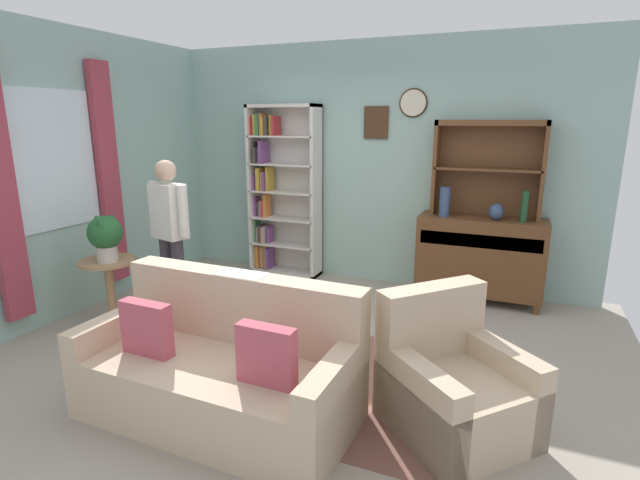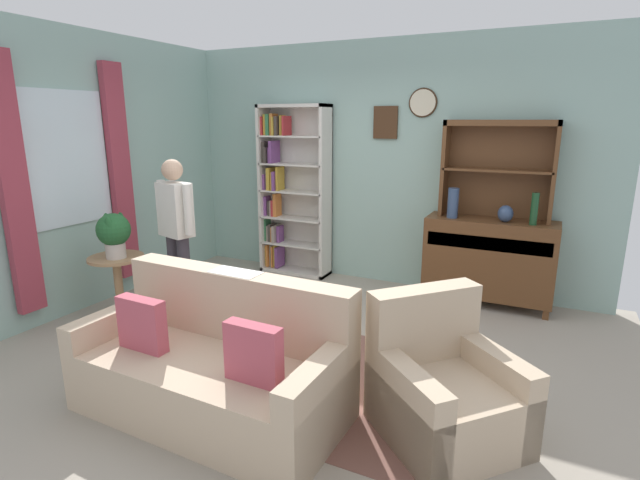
% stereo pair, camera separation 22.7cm
% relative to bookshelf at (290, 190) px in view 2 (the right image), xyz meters
% --- Properties ---
extents(ground_plane, '(5.40, 4.60, 0.02)m').
position_rel_bookshelf_xyz_m(ground_plane, '(1.18, -1.94, -1.07)').
color(ground_plane, '#9E9384').
extents(wall_back, '(5.00, 0.09, 2.80)m').
position_rel_bookshelf_xyz_m(wall_back, '(1.18, 0.19, 0.35)').
color(wall_back, '#93B7AD').
rests_on(wall_back, ground_plane).
extents(wall_left, '(0.16, 4.20, 2.80)m').
position_rel_bookshelf_xyz_m(wall_left, '(-1.34, -1.96, 0.34)').
color(wall_left, '#93B7AD').
rests_on(wall_left, ground_plane).
extents(area_rug, '(2.63, 1.67, 0.01)m').
position_rel_bookshelf_xyz_m(area_rug, '(1.38, -2.24, -1.05)').
color(area_rug, brown).
rests_on(area_rug, ground_plane).
extents(bookshelf, '(0.90, 0.30, 2.10)m').
position_rel_bookshelf_xyz_m(bookshelf, '(0.00, 0.00, 0.00)').
color(bookshelf, silver).
rests_on(bookshelf, ground_plane).
extents(sideboard, '(1.30, 0.45, 0.92)m').
position_rel_bookshelf_xyz_m(sideboard, '(2.44, -0.08, -0.55)').
color(sideboard, brown).
rests_on(sideboard, ground_plane).
extents(sideboard_hutch, '(1.10, 0.26, 1.00)m').
position_rel_bookshelf_xyz_m(sideboard_hutch, '(2.44, 0.02, 0.50)').
color(sideboard_hutch, brown).
rests_on(sideboard_hutch, sideboard).
extents(vase_tall, '(0.11, 0.11, 0.31)m').
position_rel_bookshelf_xyz_m(vase_tall, '(2.05, -0.17, 0.02)').
color(vase_tall, '#33476B').
rests_on(vase_tall, sideboard).
extents(vase_round, '(0.15, 0.15, 0.17)m').
position_rel_bookshelf_xyz_m(vase_round, '(2.57, -0.15, -0.05)').
color(vase_round, '#33476B').
rests_on(vase_round, sideboard).
extents(bottle_wine, '(0.07, 0.07, 0.32)m').
position_rel_bookshelf_xyz_m(bottle_wine, '(2.83, -0.17, 0.02)').
color(bottle_wine, '#194223').
rests_on(bottle_wine, sideboard).
extents(couch_floral, '(1.82, 0.90, 0.90)m').
position_rel_bookshelf_xyz_m(couch_floral, '(1.06, -2.92, -0.74)').
color(couch_floral, '#C6AD8E').
rests_on(couch_floral, ground_plane).
extents(armchair_floral, '(1.08, 1.08, 0.88)m').
position_rel_bookshelf_xyz_m(armchair_floral, '(2.50, -2.50, -0.77)').
color(armchair_floral, '#C6AD8E').
rests_on(armchair_floral, ground_plane).
extents(plant_stand, '(0.52, 0.52, 0.63)m').
position_rel_bookshelf_xyz_m(plant_stand, '(-0.77, -2.07, -0.67)').
color(plant_stand, '#A87F56').
rests_on(plant_stand, ground_plane).
extents(potted_plant_large, '(0.31, 0.31, 0.43)m').
position_rel_bookshelf_xyz_m(potted_plant_large, '(-0.73, -2.10, -0.17)').
color(potted_plant_large, beige).
rests_on(potted_plant_large, plant_stand).
extents(potted_plant_small, '(0.21, 0.21, 0.30)m').
position_rel_bookshelf_xyz_m(potted_plant_small, '(-0.44, -1.78, -0.88)').
color(potted_plant_small, gray).
rests_on(potted_plant_small, ground_plane).
extents(person_reading, '(0.52, 0.28, 1.56)m').
position_rel_bookshelf_xyz_m(person_reading, '(-0.28, -1.74, -0.15)').
color(person_reading, '#38333D').
rests_on(person_reading, ground_plane).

